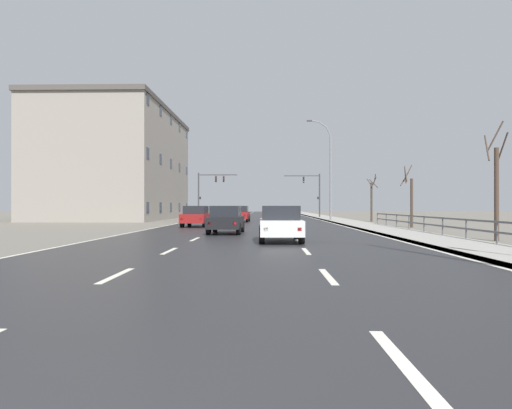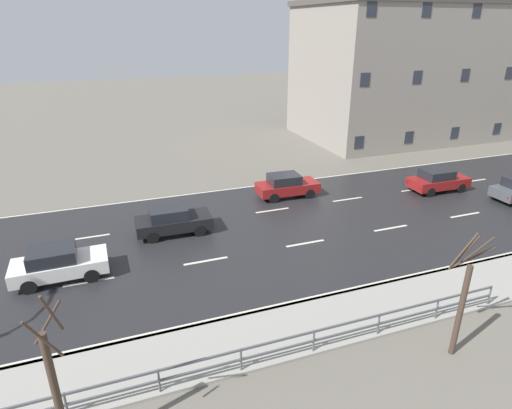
{
  "view_description": "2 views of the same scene",
  "coord_description": "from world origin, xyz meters",
  "px_view_note": "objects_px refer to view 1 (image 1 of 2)",
  "views": [
    {
      "loc": [
        1.0,
        -2.43,
        1.56
      ],
      "look_at": [
        -0.67,
        66.01,
        1.78
      ],
      "focal_mm": 31.42,
      "sensor_mm": 36.0,
      "label": 1
    },
    {
      "loc": [
        20.33,
        19.68,
        10.67
      ],
      "look_at": [
        0.0,
        27.07,
        1.61
      ],
      "focal_mm": 30.0,
      "sensor_mm": 36.0,
      "label": 2
    }
  ],
  "objects_px": {
    "car_near_right": "(196,216)",
    "car_mid_centre": "(273,213)",
    "brick_building": "(119,165)",
    "traffic_signal_left": "(208,187)",
    "traffic_signal_right": "(313,189)",
    "car_near_left": "(280,223)",
    "car_far_right": "(240,214)",
    "street_lamp_midground": "(329,172)",
    "car_far_left": "(226,219)"
  },
  "relations": [
    {
      "from": "car_near_right",
      "to": "car_mid_centre",
      "type": "height_order",
      "value": "same"
    },
    {
      "from": "car_mid_centre",
      "to": "brick_building",
      "type": "distance_m",
      "value": 20.08
    },
    {
      "from": "car_mid_centre",
      "to": "car_near_right",
      "type": "bearing_deg",
      "value": -112.31
    },
    {
      "from": "brick_building",
      "to": "traffic_signal_left",
      "type": "bearing_deg",
      "value": 25.56
    },
    {
      "from": "traffic_signal_right",
      "to": "car_near_right",
      "type": "bearing_deg",
      "value": -113.9
    },
    {
      "from": "car_near_left",
      "to": "brick_building",
      "type": "bearing_deg",
      "value": 117.51
    },
    {
      "from": "brick_building",
      "to": "car_mid_centre",
      "type": "bearing_deg",
      "value": -16.96
    },
    {
      "from": "car_far_right",
      "to": "brick_building",
      "type": "distance_m",
      "value": 18.82
    },
    {
      "from": "car_near_left",
      "to": "car_far_right",
      "type": "relative_size",
      "value": 1.0
    },
    {
      "from": "street_lamp_midground",
      "to": "traffic_signal_right",
      "type": "distance_m",
      "value": 12.35
    },
    {
      "from": "car_far_right",
      "to": "car_mid_centre",
      "type": "distance_m",
      "value": 5.18
    },
    {
      "from": "traffic_signal_left",
      "to": "car_mid_centre",
      "type": "distance_m",
      "value": 13.73
    },
    {
      "from": "traffic_signal_left",
      "to": "street_lamp_midground",
      "type": "bearing_deg",
      "value": -39.4
    },
    {
      "from": "car_mid_centre",
      "to": "street_lamp_midground",
      "type": "bearing_deg",
      "value": -10.36
    },
    {
      "from": "traffic_signal_right",
      "to": "brick_building",
      "type": "distance_m",
      "value": 24.63
    },
    {
      "from": "car_near_right",
      "to": "traffic_signal_right",
      "type": "bearing_deg",
      "value": 68.01
    },
    {
      "from": "traffic_signal_right",
      "to": "car_far_left",
      "type": "bearing_deg",
      "value": -103.92
    },
    {
      "from": "street_lamp_midground",
      "to": "car_near_right",
      "type": "distance_m",
      "value": 18.18
    },
    {
      "from": "traffic_signal_right",
      "to": "car_near_left",
      "type": "bearing_deg",
      "value": -97.93
    },
    {
      "from": "car_far_right",
      "to": "car_far_left",
      "type": "distance_m",
      "value": 18.45
    },
    {
      "from": "car_far_left",
      "to": "car_mid_centre",
      "type": "xyz_separation_m",
      "value": [
        2.93,
        22.45,
        0.0
      ]
    },
    {
      "from": "street_lamp_midground",
      "to": "traffic_signal_right",
      "type": "xyz_separation_m",
      "value": [
        -0.38,
        12.27,
        -1.33
      ]
    },
    {
      "from": "traffic_signal_left",
      "to": "car_mid_centre",
      "type": "bearing_deg",
      "value": -51.75
    },
    {
      "from": "traffic_signal_right",
      "to": "car_mid_centre",
      "type": "bearing_deg",
      "value": -115.79
    },
    {
      "from": "traffic_signal_right",
      "to": "car_far_left",
      "type": "xyz_separation_m",
      "value": [
        -8.34,
        -33.66,
        -2.99
      ]
    },
    {
      "from": "street_lamp_midground",
      "to": "car_near_right",
      "type": "bearing_deg",
      "value": -131.44
    },
    {
      "from": "traffic_signal_left",
      "to": "car_far_left",
      "type": "distance_m",
      "value": 33.52
    },
    {
      "from": "traffic_signal_left",
      "to": "car_far_right",
      "type": "height_order",
      "value": "traffic_signal_left"
    },
    {
      "from": "car_far_right",
      "to": "car_far_left",
      "type": "bearing_deg",
      "value": -87.46
    },
    {
      "from": "car_near_right",
      "to": "brick_building",
      "type": "bearing_deg",
      "value": 124.1
    },
    {
      "from": "car_near_right",
      "to": "car_far_right",
      "type": "distance_m",
      "value": 10.62
    },
    {
      "from": "car_near_right",
      "to": "car_far_left",
      "type": "relative_size",
      "value": 1.0
    },
    {
      "from": "car_far_right",
      "to": "car_near_right",
      "type": "bearing_deg",
      "value": -102.77
    },
    {
      "from": "traffic_signal_right",
      "to": "car_near_left",
      "type": "xyz_separation_m",
      "value": [
        -5.47,
        -39.29,
        -2.99
      ]
    },
    {
      "from": "car_far_right",
      "to": "car_far_left",
      "type": "relative_size",
      "value": 1.0
    },
    {
      "from": "traffic_signal_left",
      "to": "car_mid_centre",
      "type": "xyz_separation_m",
      "value": [
        8.26,
        -10.48,
        -3.24
      ]
    },
    {
      "from": "car_far_left",
      "to": "car_near_right",
      "type": "bearing_deg",
      "value": 111.15
    },
    {
      "from": "brick_building",
      "to": "car_far_right",
      "type": "bearing_deg",
      "value": -32.44
    },
    {
      "from": "car_near_left",
      "to": "brick_building",
      "type": "distance_m",
      "value": 38.8
    },
    {
      "from": "car_far_right",
      "to": "traffic_signal_right",
      "type": "bearing_deg",
      "value": 61.69
    },
    {
      "from": "car_far_right",
      "to": "brick_building",
      "type": "relative_size",
      "value": 0.18
    },
    {
      "from": "traffic_signal_left",
      "to": "car_near_left",
      "type": "distance_m",
      "value": 39.56
    },
    {
      "from": "traffic_signal_left",
      "to": "car_near_right",
      "type": "height_order",
      "value": "traffic_signal_left"
    },
    {
      "from": "street_lamp_midground",
      "to": "car_near_left",
      "type": "relative_size",
      "value": 2.54
    },
    {
      "from": "street_lamp_midground",
      "to": "car_near_right",
      "type": "xyz_separation_m",
      "value": [
        -11.68,
        -13.23,
        -4.33
      ]
    },
    {
      "from": "car_near_left",
      "to": "car_near_right",
      "type": "height_order",
      "value": "same"
    },
    {
      "from": "car_far_right",
      "to": "car_far_left",
      "type": "xyz_separation_m",
      "value": [
        0.35,
        -18.45,
        0.0
      ]
    },
    {
      "from": "car_near_left",
      "to": "car_mid_centre",
      "type": "bearing_deg",
      "value": 88.81
    },
    {
      "from": "car_far_left",
      "to": "car_mid_centre",
      "type": "bearing_deg",
      "value": 83.77
    },
    {
      "from": "car_far_right",
      "to": "car_mid_centre",
      "type": "relative_size",
      "value": 1.01
    }
  ]
}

